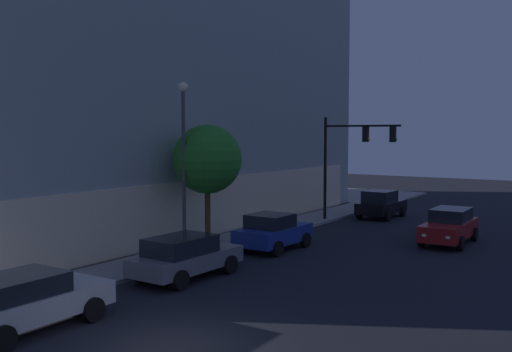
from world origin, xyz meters
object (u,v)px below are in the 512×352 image
(traffic_light_far_corner, at_px, (353,148))
(modern_building, at_px, (79,48))
(car_silver, at_px, (25,301))
(car_red, at_px, (449,226))
(street_lamp_sidewalk, at_px, (184,145))
(car_grey, at_px, (185,256))
(car_blue, at_px, (273,231))
(sidewalk_tree, at_px, (207,160))
(car_black, at_px, (381,204))

(traffic_light_far_corner, bearing_deg, modern_building, 115.74)
(car_silver, height_order, car_red, car_red)
(street_lamp_sidewalk, distance_m, car_grey, 5.68)
(modern_building, relative_size, car_blue, 7.84)
(sidewalk_tree, distance_m, car_silver, 11.95)
(car_grey, bearing_deg, sidewalk_tree, 28.96)
(car_silver, height_order, car_grey, car_grey)
(car_grey, xyz_separation_m, car_blue, (6.31, 0.08, 0.00))
(car_silver, distance_m, car_red, 20.08)
(car_blue, xyz_separation_m, car_red, (6.06, -6.44, 0.02))
(modern_building, bearing_deg, car_grey, -117.55)
(car_blue, relative_size, car_black, 0.97)
(car_blue, bearing_deg, street_lamp_sidewalk, 142.32)
(car_silver, xyz_separation_m, car_grey, (6.68, 0.04, 0.02))
(car_blue, height_order, car_black, car_black)
(traffic_light_far_corner, xyz_separation_m, car_grey, (-15.54, -0.22, -3.66))
(car_silver, bearing_deg, car_black, -0.78)
(modern_building, bearing_deg, street_lamp_sidewalk, -111.52)
(traffic_light_far_corner, bearing_deg, car_silver, -179.33)
(modern_building, xyz_separation_m, sidewalk_tree, (-3.63, -13.09, -6.53))
(traffic_light_far_corner, distance_m, car_silver, 22.52)
(traffic_light_far_corner, relative_size, car_black, 1.49)
(car_blue, bearing_deg, car_silver, -179.46)
(traffic_light_far_corner, bearing_deg, street_lamp_sidewalk, 169.13)
(traffic_light_far_corner, distance_m, street_lamp_sidewalk, 12.75)
(car_silver, height_order, car_blue, car_blue)
(street_lamp_sidewalk, height_order, car_red, street_lamp_sidewalk)
(street_lamp_sidewalk, xyz_separation_m, car_blue, (3.29, -2.54, -4.02))
(car_silver, xyz_separation_m, car_black, (25.38, -0.35, 0.05))
(traffic_light_far_corner, relative_size, sidewalk_tree, 1.10)
(car_black, bearing_deg, sidewalk_tree, 168.55)
(car_grey, height_order, car_black, car_black)
(street_lamp_sidewalk, height_order, car_silver, street_lamp_sidewalk)
(street_lamp_sidewalk, xyz_separation_m, sidewalk_tree, (1.48, -0.14, -0.67))
(car_silver, bearing_deg, car_blue, 0.54)
(sidewalk_tree, height_order, car_grey, sidewalk_tree)
(car_blue, distance_m, car_black, 12.39)
(street_lamp_sidewalk, height_order, car_blue, street_lamp_sidewalk)
(car_silver, bearing_deg, sidewalk_tree, 12.74)
(car_black, bearing_deg, car_grey, 178.83)
(modern_building, distance_m, street_lamp_sidewalk, 15.11)
(sidewalk_tree, xyz_separation_m, car_silver, (-11.19, -2.53, -3.37))
(sidewalk_tree, relative_size, car_black, 1.35)
(modern_building, xyz_separation_m, car_silver, (-14.81, -15.62, -9.90))
(traffic_light_far_corner, bearing_deg, car_red, -115.65)
(car_grey, bearing_deg, car_red, -27.19)
(modern_building, distance_m, car_silver, 23.70)
(traffic_light_far_corner, xyz_separation_m, car_blue, (-9.22, -0.14, -3.66))
(modern_building, height_order, car_black, modern_building)
(street_lamp_sidewalk, xyz_separation_m, car_red, (9.35, -8.98, -4.00))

